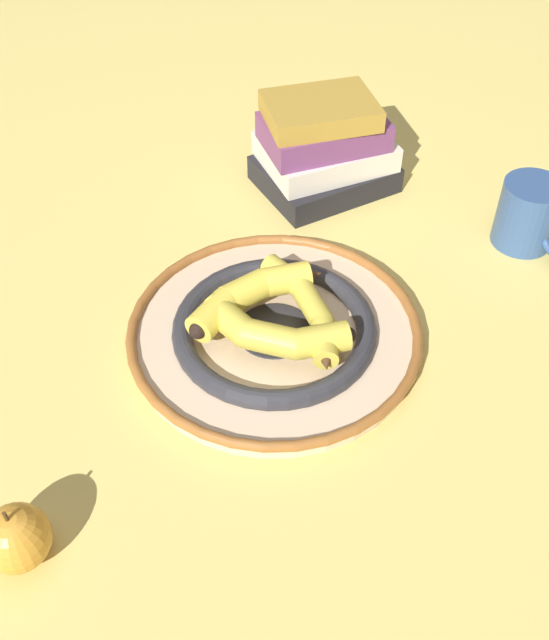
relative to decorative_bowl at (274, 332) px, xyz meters
name	(u,v)px	position (x,y,z in m)	size (l,w,h in m)	color
ground_plane	(271,324)	(-0.03, -0.01, -0.02)	(2.80, 2.80, 0.00)	#E5CC6B
decorative_bowl	(274,332)	(0.00, 0.00, 0.00)	(0.38, 0.38, 0.04)	beige
banana_a	(251,294)	(-0.03, -0.03, 0.04)	(0.14, 0.17, 0.04)	yellow
banana_b	(270,332)	(0.04, 0.00, 0.04)	(0.10, 0.20, 0.04)	gold
banana_c	(308,308)	(-0.01, 0.04, 0.04)	(0.20, 0.11, 0.03)	gold
book_stack	(325,148)	(-0.36, 0.06, 0.05)	(0.24, 0.25, 0.16)	black
coffee_mug	(530,214)	(-0.23, 0.36, 0.03)	(0.13, 0.10, 0.10)	#335184
apple	(16,538)	(0.32, -0.23, 0.02)	(0.07, 0.07, 0.08)	gold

